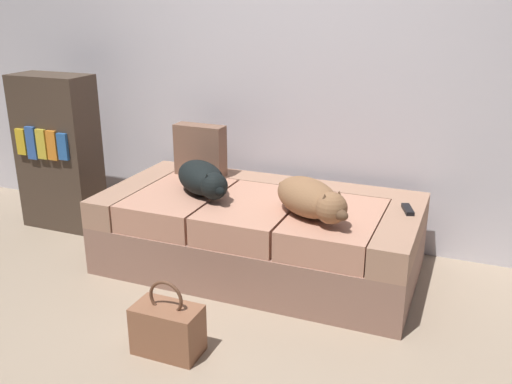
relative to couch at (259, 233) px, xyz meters
name	(u,v)px	position (x,y,z in m)	size (l,w,h in m)	color
ground_plane	(176,362)	(0.00, -1.04, -0.23)	(10.00, 10.00, 0.00)	tan
back_wall	(296,30)	(0.00, 0.63, 1.17)	(6.40, 0.10, 2.80)	silver
couch	(259,233)	(0.00, 0.00, 0.00)	(1.88, 0.94, 0.47)	#926A5A
dog_dark	(203,179)	(-0.33, -0.08, 0.33)	(0.51, 0.46, 0.19)	black
dog_tan	(311,199)	(0.38, -0.18, 0.34)	(0.54, 0.47, 0.21)	#8A6040
tv_remote	(408,209)	(0.86, 0.10, 0.25)	(0.04, 0.15, 0.02)	black
throw_pillow	(200,150)	(-0.53, 0.27, 0.40)	(0.34, 0.12, 0.34)	brown
handbag	(168,329)	(-0.07, -0.98, -0.11)	(0.32, 0.18, 0.38)	brown
bookshelf	(58,152)	(-1.59, 0.11, 0.32)	(0.56, 0.30, 1.10)	#45362A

